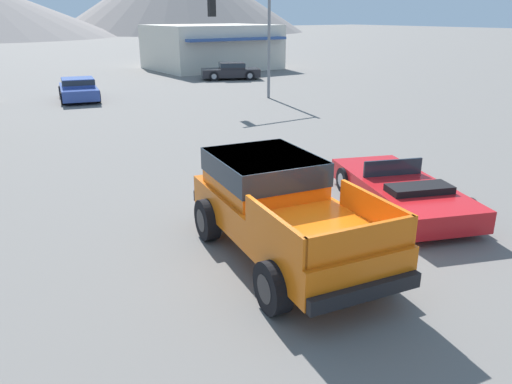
# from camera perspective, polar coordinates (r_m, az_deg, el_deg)

# --- Properties ---
(ground_plane) EXTENTS (320.00, 320.00, 0.00)m
(ground_plane) POSITION_cam_1_polar(r_m,az_deg,el_deg) (10.26, 3.25, -6.18)
(ground_plane) COLOR slate
(orange_pickup_truck) EXTENTS (2.96, 5.37, 1.84)m
(orange_pickup_truck) POSITION_cam_1_polar(r_m,az_deg,el_deg) (9.60, 2.50, -1.18)
(orange_pickup_truck) COLOR orange
(orange_pickup_truck) RESTS_ON ground_plane
(red_convertible_car) EXTENTS (3.32, 4.83, 1.08)m
(red_convertible_car) POSITION_cam_1_polar(r_m,az_deg,el_deg) (12.57, 16.27, 0.10)
(red_convertible_car) COLOR red
(red_convertible_car) RESTS_ON ground_plane
(parked_car_blue) EXTENTS (2.68, 4.43, 1.20)m
(parked_car_blue) POSITION_cam_1_polar(r_m,az_deg,el_deg) (29.42, -19.63, 11.05)
(parked_car_blue) COLOR #334C9E
(parked_car_blue) RESTS_ON ground_plane
(parked_car_dark) EXTENTS (4.48, 3.32, 1.18)m
(parked_car_dark) POSITION_cam_1_polar(r_m,az_deg,el_deg) (36.99, -2.89, 13.68)
(parked_car_dark) COLOR #232328
(parked_car_dark) RESTS_ON ground_plane
(traffic_light_main) EXTENTS (4.06, 0.38, 5.54)m
(traffic_light_main) POSITION_cam_1_polar(r_m,az_deg,el_deg) (27.38, -1.31, 18.49)
(traffic_light_main) COLOR slate
(traffic_light_main) RESTS_ON ground_plane
(storefront_building) EXTENTS (9.91, 8.55, 3.60)m
(storefront_building) POSITION_cam_1_polar(r_m,az_deg,el_deg) (44.52, -5.06, 16.20)
(storefront_building) COLOR beige
(storefront_building) RESTS_ON ground_plane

